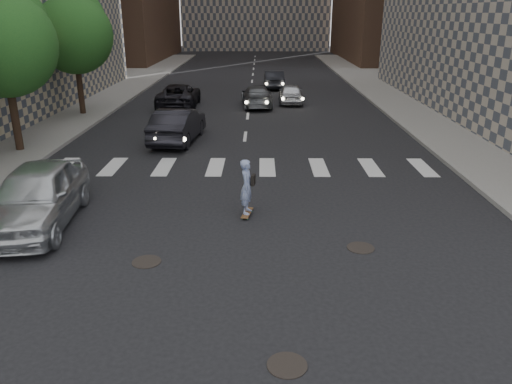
% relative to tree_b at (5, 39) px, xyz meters
% --- Properties ---
extents(ground, '(160.00, 160.00, 0.00)m').
position_rel_tree_b_xyz_m(ground, '(9.45, -11.14, -4.65)').
color(ground, black).
rests_on(ground, ground).
extents(sidewalk_left, '(13.00, 80.00, 0.15)m').
position_rel_tree_b_xyz_m(sidewalk_left, '(-5.05, 8.86, -4.57)').
color(sidewalk_left, gray).
rests_on(sidewalk_left, ground).
extents(sidewalk_right, '(13.00, 80.00, 0.15)m').
position_rel_tree_b_xyz_m(sidewalk_right, '(23.95, 8.86, -4.57)').
color(sidewalk_right, gray).
rests_on(sidewalk_right, ground).
extents(tree_b, '(4.20, 4.20, 6.60)m').
position_rel_tree_b_xyz_m(tree_b, '(0.00, 0.00, 0.00)').
color(tree_b, '#382619').
rests_on(tree_b, sidewalk_left).
extents(tree_c, '(4.20, 4.20, 6.60)m').
position_rel_tree_b_xyz_m(tree_c, '(0.00, 8.00, 0.00)').
color(tree_c, '#382619').
rests_on(tree_c, sidewalk_left).
extents(manhole_a, '(0.70, 0.70, 0.02)m').
position_rel_tree_b_xyz_m(manhole_a, '(10.65, -13.64, -4.64)').
color(manhole_a, black).
rests_on(manhole_a, ground).
extents(manhole_b, '(0.70, 0.70, 0.02)m').
position_rel_tree_b_xyz_m(manhole_b, '(7.45, -9.94, -4.64)').
color(manhole_b, black).
rests_on(manhole_b, ground).
extents(manhole_c, '(0.70, 0.70, 0.02)m').
position_rel_tree_b_xyz_m(manhole_c, '(12.75, -9.14, -4.64)').
color(manhole_c, black).
rests_on(manhole_c, ground).
extents(skateboarder, '(0.49, 0.89, 1.71)m').
position_rel_tree_b_xyz_m(skateboarder, '(9.81, -7.00, -3.75)').
color(skateboarder, brown).
rests_on(skateboarder, ground).
extents(silver_sedan, '(2.45, 5.17, 1.71)m').
position_rel_tree_b_xyz_m(silver_sedan, '(3.95, -7.67, -3.79)').
color(silver_sedan, silver).
rests_on(silver_sedan, ground).
extents(traffic_car_a, '(2.09, 4.85, 1.55)m').
position_rel_tree_b_xyz_m(traffic_car_a, '(6.40, 1.86, -3.87)').
color(traffic_car_a, black).
rests_on(traffic_car_a, ground).
extents(traffic_car_b, '(2.18, 4.58, 1.29)m').
position_rel_tree_b_xyz_m(traffic_car_b, '(9.95, 10.86, -4.00)').
color(traffic_car_b, '#5A5D62').
rests_on(traffic_car_b, ground).
extents(traffic_car_c, '(2.49, 5.20, 1.43)m').
position_rel_tree_b_xyz_m(traffic_car_c, '(5.06, 10.79, -3.93)').
color(traffic_car_c, black).
rests_on(traffic_car_c, ground).
extents(traffic_car_d, '(1.61, 3.84, 1.30)m').
position_rel_tree_b_xyz_m(traffic_car_d, '(12.16, 12.12, -4.00)').
color(traffic_car_d, silver).
rests_on(traffic_car_d, ground).
extents(traffic_car_e, '(1.56, 4.17, 1.36)m').
position_rel_tree_b_xyz_m(traffic_car_e, '(11.22, 18.82, -3.97)').
color(traffic_car_e, black).
rests_on(traffic_car_e, ground).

